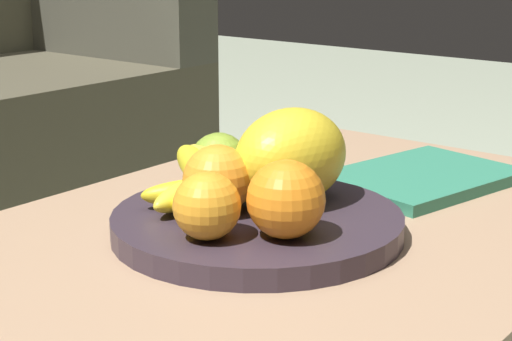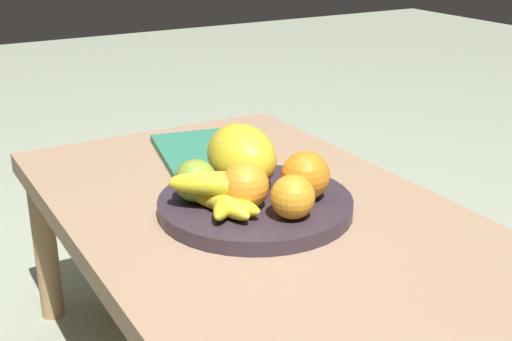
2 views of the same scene
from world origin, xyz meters
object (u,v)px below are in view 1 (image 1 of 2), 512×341
object	(u,v)px
orange_front	(205,206)
orange_right	(286,199)
coffee_table	(265,272)
melon_large_front	(291,156)
apple_front	(219,162)
banana_bunch	(201,180)
orange_left	(218,180)
fruit_bowl	(256,224)
magazine	(421,178)

from	to	relation	value
orange_front	orange_right	size ratio (longest dim) A/B	0.86
coffee_table	melon_large_front	distance (m)	0.14
melon_large_front	apple_front	xyz separation A→B (m)	(-0.02, 0.10, -0.02)
melon_large_front	orange_front	bearing A→B (deg)	-178.62
coffee_table	apple_front	size ratio (longest dim) A/B	14.31
coffee_table	banana_bunch	world-z (taller)	banana_bunch
orange_left	banana_bunch	xyz separation A→B (m)	(0.01, 0.04, -0.01)
coffee_table	orange_front	size ratio (longest dim) A/B	14.52
fruit_bowl	magazine	xyz separation A→B (m)	(0.30, -0.05, -0.00)
coffee_table	fruit_bowl	bearing A→B (deg)	101.10
fruit_bowl	orange_right	bearing A→B (deg)	-119.63
orange_front	apple_front	distance (m)	0.17
coffee_table	orange_right	xyz separation A→B (m)	(-0.04, -0.06, 0.11)
fruit_bowl	banana_bunch	xyz separation A→B (m)	(-0.01, 0.07, 0.04)
fruit_bowl	apple_front	bearing A→B (deg)	65.11
orange_right	apple_front	size ratio (longest dim) A/B	1.14
orange_right	magazine	xyz separation A→B (m)	(0.34, 0.02, -0.06)
apple_front	magazine	size ratio (longest dim) A/B	0.29
coffee_table	orange_front	world-z (taller)	orange_front
melon_large_front	apple_front	bearing A→B (deg)	99.76
orange_front	melon_large_front	bearing A→B (deg)	1.38
fruit_bowl	magazine	world-z (taller)	fruit_bowl
banana_bunch	magazine	distance (m)	0.34
orange_right	banana_bunch	distance (m)	0.15
fruit_bowl	orange_front	world-z (taller)	orange_front
orange_left	orange_right	size ratio (longest dim) A/B	0.96
orange_front	apple_front	size ratio (longest dim) A/B	0.99
orange_left	banana_bunch	distance (m)	0.04
coffee_table	melon_large_front	xyz separation A→B (m)	(0.06, 0.01, 0.12)
coffee_table	melon_large_front	size ratio (longest dim) A/B	6.79
coffee_table	apple_front	distance (m)	0.15
melon_large_front	orange_front	xyz separation A→B (m)	(-0.15, -0.00, -0.02)
orange_right	melon_large_front	bearing A→B (deg)	33.60
orange_left	orange_front	bearing A→B (deg)	-147.88
orange_left	orange_right	distance (m)	0.11
melon_large_front	apple_front	size ratio (longest dim) A/B	2.11
magazine	fruit_bowl	bearing A→B (deg)	-177.65
coffee_table	orange_front	bearing A→B (deg)	178.59
fruit_bowl	orange_left	world-z (taller)	orange_left
melon_large_front	orange_left	size ratio (longest dim) A/B	1.93
fruit_bowl	magazine	bearing A→B (deg)	-9.30
orange_left	fruit_bowl	bearing A→B (deg)	-54.20
fruit_bowl	melon_large_front	distance (m)	0.09
fruit_bowl	apple_front	size ratio (longest dim) A/B	4.59
coffee_table	orange_left	size ratio (longest dim) A/B	13.09
fruit_bowl	orange_front	size ratio (longest dim) A/B	4.66
magazine	coffee_table	bearing A→B (deg)	-175.59
coffee_table	fruit_bowl	xyz separation A→B (m)	(-0.00, 0.01, 0.06)
orange_left	apple_front	distance (m)	0.09
apple_front	orange_front	bearing A→B (deg)	-143.85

